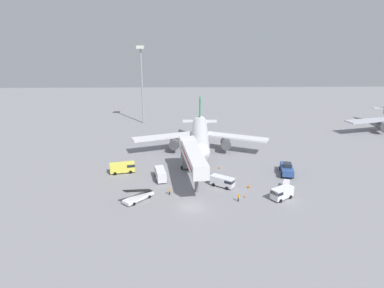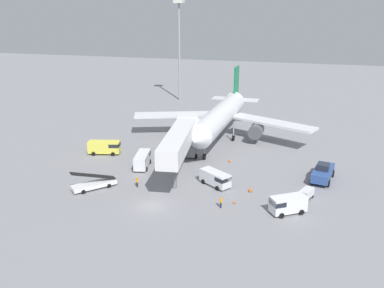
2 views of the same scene
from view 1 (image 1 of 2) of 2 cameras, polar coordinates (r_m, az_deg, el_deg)
ground_plane at (r=61.43m, az=-0.04°, el=-10.62°), size 300.00×300.00×0.00m
airplane_at_gate at (r=87.26m, az=1.37°, el=1.48°), size 35.86×33.81×12.43m
jet_bridge at (r=70.04m, az=0.02°, el=-1.97°), size 5.69×19.83×7.39m
pushback_tug at (r=77.56m, az=15.75°, el=-4.06°), size 3.62×6.68×2.74m
belt_loader_truck at (r=64.24m, az=-9.06°, el=-8.77°), size 5.60×5.94×3.06m
service_van_near_right at (r=68.98m, az=5.28°, el=-6.28°), size 5.10×4.34×2.09m
service_van_mid_left at (r=65.89m, az=14.93°, el=-7.96°), size 4.78×4.06×2.25m
service_van_mid_center at (r=77.09m, az=-11.59°, el=-3.85°), size 5.79×3.26×2.28m
service_van_far_right at (r=72.42m, az=-5.37°, el=-4.99°), size 2.91×5.65×2.28m
baggage_cart_mid_right at (r=70.87m, az=15.63°, el=-6.59°), size 2.07×2.71×1.42m
ground_crew_worker_foreground at (r=65.57m, az=-3.82°, el=-7.90°), size 0.43×0.43×1.62m
ground_crew_worker_midground at (r=63.56m, az=7.86°, el=-8.91°), size 0.42×0.42×1.61m
safety_cone_alpha at (r=78.44m, az=4.56°, el=-3.92°), size 0.41×0.41×0.63m
safety_cone_bravo at (r=69.49m, az=9.52°, el=-7.02°), size 0.50×0.50×0.76m
safety_cone_charlie at (r=65.53m, az=8.88°, el=-8.71°), size 0.31×0.31×0.48m
apron_light_mast at (r=117.51m, az=-8.57°, el=12.18°), size 2.40×2.40×26.37m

